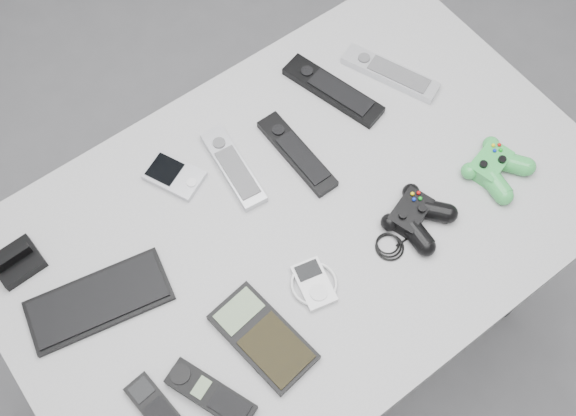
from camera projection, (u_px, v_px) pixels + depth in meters
floor at (281, 345)px, 1.99m from camera, size 3.50×3.50×0.00m
desk at (301, 231)px, 1.37m from camera, size 1.18×0.76×0.79m
pda_keyboard at (99, 300)px, 1.22m from camera, size 0.27×0.16×0.02m
dock_bracket at (15, 260)px, 1.24m from camera, size 0.09×0.08×0.05m
pda at (174, 175)px, 1.34m from camera, size 0.11×0.13×0.02m
remote_silver_a at (233, 167)px, 1.34m from camera, size 0.07×0.20×0.02m
remote_black_a at (297, 153)px, 1.36m from camera, size 0.05×0.21×0.02m
remote_black_b at (333, 90)px, 1.43m from camera, size 0.11×0.24×0.02m
remote_silver_b at (390, 73)px, 1.45m from camera, size 0.13×0.22×0.02m
mobile_phone at (153, 404)px, 1.14m from camera, size 0.06×0.11×0.02m
cordless_handset at (211, 394)px, 1.14m from camera, size 0.11×0.17×0.02m
calculator at (263, 337)px, 1.19m from camera, size 0.12×0.20×0.02m
mp3_player at (314, 284)px, 1.24m from camera, size 0.11×0.11×0.02m
controller_black at (416, 216)px, 1.28m from camera, size 0.24×0.19×0.04m
controller_green at (495, 166)px, 1.33m from camera, size 0.15×0.15×0.04m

